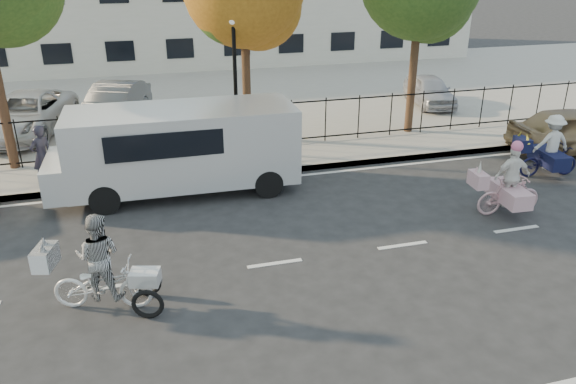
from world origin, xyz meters
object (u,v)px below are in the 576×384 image
object	(u,v)px
unicorn_bike	(509,188)
gold_sedan	(576,130)
zebra_trike	(101,273)
white_van	(179,147)
lot_car_b	(25,115)
lot_car_d	(430,90)
pedestrian	(42,155)
bull_bike	(549,152)
lamppost	(235,60)
lot_car_c	(115,104)

from	to	relation	value
unicorn_bike	gold_sedan	world-z (taller)	unicorn_bike
zebra_trike	white_van	world-z (taller)	white_van
lot_car_b	lot_car_d	world-z (taller)	lot_car_b
pedestrian	lot_car_b	xyz separation A→B (m)	(-1.14, 5.10, -0.15)
unicorn_bike	bull_bike	size ratio (longest dim) A/B	0.96
lamppost	lot_car_b	world-z (taller)	lamppost
lot_car_c	lot_car_d	distance (m)	12.67
zebra_trike	bull_bike	bearing A→B (deg)	-59.19
zebra_trike	unicorn_bike	xyz separation A→B (m)	(9.71, 1.49, -0.02)
unicorn_bike	white_van	xyz separation A→B (m)	(-7.76, 3.67, 0.57)
white_van	pedestrian	bearing A→B (deg)	164.46
zebra_trike	unicorn_bike	size ratio (longest dim) A/B	1.16
pedestrian	white_van	bearing A→B (deg)	123.66
pedestrian	lot_car_d	world-z (taller)	pedestrian
lot_car_c	zebra_trike	bearing A→B (deg)	-71.29
lot_car_d	lot_car_c	bearing A→B (deg)	-174.54
zebra_trike	lot_car_b	size ratio (longest dim) A/B	0.44
gold_sedan	lot_car_d	distance (m)	6.56
lamppost	lot_car_c	bearing A→B (deg)	129.45
lot_car_b	lot_car_c	distance (m)	3.08
unicorn_bike	lot_car_b	world-z (taller)	unicorn_bike
lamppost	zebra_trike	bearing A→B (deg)	-117.93
unicorn_bike	gold_sedan	distance (m)	6.13
bull_bike	lamppost	bearing A→B (deg)	71.21
gold_sedan	lot_car_c	size ratio (longest dim) A/B	0.99
white_van	lot_car_b	distance (m)	7.83
lamppost	unicorn_bike	xyz separation A→B (m)	(5.75, -5.97, -2.39)
gold_sedan	lot_car_d	bearing A→B (deg)	21.95
lamppost	bull_bike	distance (m)	9.68
gold_sedan	lot_car_d	xyz separation A→B (m)	(-1.91, 6.27, 0.01)
white_van	pedestrian	distance (m)	3.80
unicorn_bike	white_van	world-z (taller)	white_van
zebra_trike	lot_car_c	bearing A→B (deg)	14.58
gold_sedan	lot_car_b	size ratio (longest dim) A/B	0.85
lamppost	lot_car_b	distance (m)	8.13
white_van	pedestrian	size ratio (longest dim) A/B	3.85
bull_bike	white_van	distance (m)	10.65
lamppost	white_van	distance (m)	3.56
lot_car_b	lot_car_d	xyz separation A→B (m)	(15.64, -0.08, -0.11)
gold_sedan	lot_car_d	world-z (taller)	gold_sedan
zebra_trike	unicorn_bike	world-z (taller)	unicorn_bike
lot_car_b	zebra_trike	bearing A→B (deg)	-62.40
bull_bike	zebra_trike	bearing A→B (deg)	112.07
gold_sedan	pedestrian	world-z (taller)	pedestrian
unicorn_bike	gold_sedan	xyz separation A→B (m)	(5.02, 3.51, 0.02)
zebra_trike	gold_sedan	distance (m)	15.55
gold_sedan	lot_car_b	world-z (taller)	lot_car_b
white_van	unicorn_bike	bearing A→B (deg)	-24.03
lot_car_c	lot_car_d	xyz separation A→B (m)	(12.65, -0.78, -0.12)
white_van	lot_car_c	size ratio (longest dim) A/B	1.51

